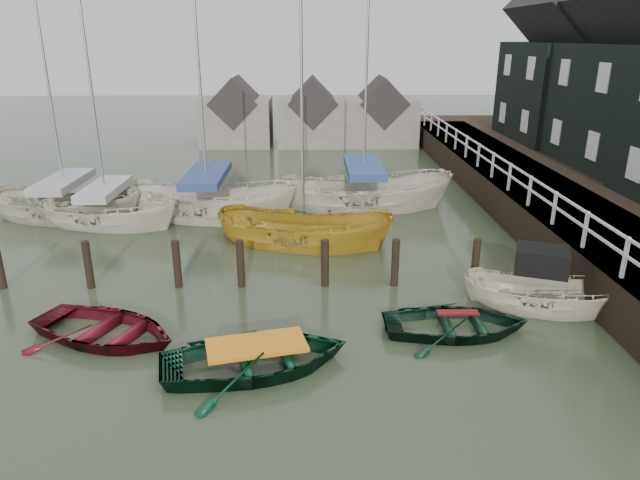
{
  "coord_description": "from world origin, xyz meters",
  "views": [
    {
      "loc": [
        0.78,
        -12.03,
        6.77
      ],
      "look_at": [
        1.06,
        3.0,
        1.4
      ],
      "focal_mm": 32.0,
      "sensor_mm": 36.0,
      "label": 1
    }
  ],
  "objects_px": {
    "sailboat_c": "(303,243)",
    "rowboat_green": "(257,369)",
    "sailboat_b": "(209,215)",
    "motorboat": "(539,305)",
    "sailboat_d": "(363,205)",
    "sailboat_a": "(109,223)",
    "rowboat_dkgreen": "(456,332)",
    "sailboat_e": "(69,217)",
    "rowboat_red": "(106,339)"
  },
  "relations": [
    {
      "from": "sailboat_a",
      "to": "sailboat_d",
      "type": "distance_m",
      "value": 10.21
    },
    {
      "from": "rowboat_red",
      "to": "motorboat",
      "type": "xyz_separation_m",
      "value": [
        10.89,
        1.41,
        0.11
      ]
    },
    {
      "from": "motorboat",
      "to": "sailboat_c",
      "type": "height_order",
      "value": "sailboat_c"
    },
    {
      "from": "sailboat_e",
      "to": "rowboat_dkgreen",
      "type": "bearing_deg",
      "value": -112.76
    },
    {
      "from": "sailboat_b",
      "to": "rowboat_dkgreen",
      "type": "bearing_deg",
      "value": -128.04
    },
    {
      "from": "rowboat_dkgreen",
      "to": "sailboat_b",
      "type": "xyz_separation_m",
      "value": [
        -7.57,
        9.63,
        0.06
      ]
    },
    {
      "from": "sailboat_e",
      "to": "sailboat_a",
      "type": "bearing_deg",
      "value": -100.05
    },
    {
      "from": "rowboat_green",
      "to": "motorboat",
      "type": "bearing_deg",
      "value": -82.62
    },
    {
      "from": "rowboat_green",
      "to": "sailboat_a",
      "type": "distance_m",
      "value": 12.14
    },
    {
      "from": "sailboat_a",
      "to": "sailboat_c",
      "type": "bearing_deg",
      "value": -90.6
    },
    {
      "from": "sailboat_d",
      "to": "rowboat_red",
      "type": "bearing_deg",
      "value": 150.06
    },
    {
      "from": "rowboat_red",
      "to": "sailboat_c",
      "type": "xyz_separation_m",
      "value": [
        4.62,
        6.59,
        0.01
      ]
    },
    {
      "from": "rowboat_red",
      "to": "rowboat_dkgreen",
      "type": "relative_size",
      "value": 1.06
    },
    {
      "from": "rowboat_dkgreen",
      "to": "sailboat_b",
      "type": "distance_m",
      "value": 12.25
    },
    {
      "from": "rowboat_red",
      "to": "sailboat_a",
      "type": "xyz_separation_m",
      "value": [
        -2.85,
        8.84,
        0.06
      ]
    },
    {
      "from": "sailboat_d",
      "to": "sailboat_a",
      "type": "bearing_deg",
      "value": 105.39
    },
    {
      "from": "sailboat_e",
      "to": "rowboat_red",
      "type": "bearing_deg",
      "value": -140.93
    },
    {
      "from": "sailboat_c",
      "to": "sailboat_e",
      "type": "distance_m",
      "value": 9.79
    },
    {
      "from": "rowboat_dkgreen",
      "to": "sailboat_a",
      "type": "height_order",
      "value": "sailboat_a"
    },
    {
      "from": "sailboat_a",
      "to": "sailboat_e",
      "type": "relative_size",
      "value": 0.95
    },
    {
      "from": "rowboat_green",
      "to": "sailboat_c",
      "type": "bearing_deg",
      "value": -20.38
    },
    {
      "from": "sailboat_a",
      "to": "sailboat_e",
      "type": "bearing_deg",
      "value": 83.0
    },
    {
      "from": "rowboat_dkgreen",
      "to": "sailboat_e",
      "type": "height_order",
      "value": "sailboat_e"
    },
    {
      "from": "motorboat",
      "to": "sailboat_b",
      "type": "xyz_separation_m",
      "value": [
        -10.06,
        8.39,
        -0.05
      ]
    },
    {
      "from": "rowboat_red",
      "to": "sailboat_a",
      "type": "distance_m",
      "value": 9.29
    },
    {
      "from": "sailboat_b",
      "to": "rowboat_green",
      "type": "bearing_deg",
      "value": -151.74
    },
    {
      "from": "sailboat_a",
      "to": "sailboat_d",
      "type": "xyz_separation_m",
      "value": [
        9.96,
        2.23,
        -0.0
      ]
    },
    {
      "from": "motorboat",
      "to": "sailboat_d",
      "type": "relative_size",
      "value": 0.36
    },
    {
      "from": "rowboat_dkgreen",
      "to": "sailboat_d",
      "type": "relative_size",
      "value": 0.29
    },
    {
      "from": "rowboat_green",
      "to": "rowboat_dkgreen",
      "type": "height_order",
      "value": "rowboat_green"
    },
    {
      "from": "rowboat_dkgreen",
      "to": "rowboat_red",
      "type": "bearing_deg",
      "value": 91.06
    },
    {
      "from": "sailboat_c",
      "to": "sailboat_e",
      "type": "height_order",
      "value": "sailboat_c"
    },
    {
      "from": "sailboat_c",
      "to": "rowboat_red",
      "type": "bearing_deg",
      "value": 161.0
    },
    {
      "from": "sailboat_c",
      "to": "sailboat_a",
      "type": "bearing_deg",
      "value": 89.28
    },
    {
      "from": "sailboat_c",
      "to": "rowboat_green",
      "type": "bearing_deg",
      "value": -170.5
    },
    {
      "from": "rowboat_red",
      "to": "sailboat_c",
      "type": "relative_size",
      "value": 0.35
    },
    {
      "from": "rowboat_green",
      "to": "sailboat_d",
      "type": "bearing_deg",
      "value": -29.11
    },
    {
      "from": "sailboat_a",
      "to": "motorboat",
      "type": "bearing_deg",
      "value": -102.25
    },
    {
      "from": "sailboat_d",
      "to": "motorboat",
      "type": "bearing_deg",
      "value": -155.9
    },
    {
      "from": "rowboat_dkgreen",
      "to": "sailboat_c",
      "type": "bearing_deg",
      "value": 30.36
    },
    {
      "from": "sailboat_b",
      "to": "motorboat",
      "type": "bearing_deg",
      "value": -116.03
    },
    {
      "from": "rowboat_dkgreen",
      "to": "sailboat_c",
      "type": "xyz_separation_m",
      "value": [
        -3.77,
        6.42,
        0.01
      ]
    },
    {
      "from": "rowboat_green",
      "to": "sailboat_d",
      "type": "height_order",
      "value": "sailboat_d"
    },
    {
      "from": "rowboat_red",
      "to": "sailboat_c",
      "type": "height_order",
      "value": "sailboat_c"
    },
    {
      "from": "rowboat_red",
      "to": "sailboat_d",
      "type": "distance_m",
      "value": 13.16
    },
    {
      "from": "rowboat_green",
      "to": "sailboat_e",
      "type": "bearing_deg",
      "value": 23.5
    },
    {
      "from": "rowboat_green",
      "to": "rowboat_dkgreen",
      "type": "bearing_deg",
      "value": -85.61
    },
    {
      "from": "rowboat_green",
      "to": "sailboat_b",
      "type": "bearing_deg",
      "value": 0.66
    },
    {
      "from": "sailboat_b",
      "to": "sailboat_e",
      "type": "bearing_deg",
      "value": 105.53
    },
    {
      "from": "rowboat_dkgreen",
      "to": "sailboat_d",
      "type": "height_order",
      "value": "sailboat_d"
    }
  ]
}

